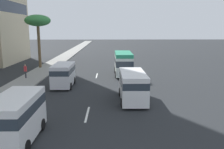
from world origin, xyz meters
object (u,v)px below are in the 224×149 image
Objects in this scene: van_third at (133,85)px; pedestrian_mid_block at (25,70)px; van_lead at (16,116)px; van_fourth at (63,74)px; palm_tree at (38,22)px; minibus_second at (123,63)px.

van_third reaches higher than pedestrian_mid_block.
van_lead is at bearing 100.13° from pedestrian_mid_block.
van_lead is 1.03× the size of van_fourth.
palm_tree is at bearing 36.77° from van_third.
van_lead reaches higher than van_third.
palm_tree is at bearing -153.63° from van_fourth.
van_third is 22.27m from palm_tree.
van_third is (-11.56, -0.11, -0.23)m from minibus_second.
van_lead is 0.77× the size of minibus_second.
palm_tree is at bearing -93.94° from pedestrian_mid_block.
van_third is 15.44m from pedestrian_mid_block.
palm_tree is (5.67, 12.77, 5.54)m from minibus_second.
pedestrian_mid_block is at bearing 100.91° from minibus_second.
van_third is at bearing -179.48° from minibus_second.
palm_tree is (17.23, 12.87, 5.77)m from van_third.
minibus_second is (18.94, -7.10, 0.19)m from van_lead.
van_fourth is 14.53m from palm_tree.
pedestrian_mid_block is at bearing -125.53° from van_fourth.
minibus_second reaches higher than van_lead.
van_fourth is at bearing 52.71° from van_third.
van_fourth is at bearing 137.19° from pedestrian_mid_block.
palm_tree reaches higher than minibus_second.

